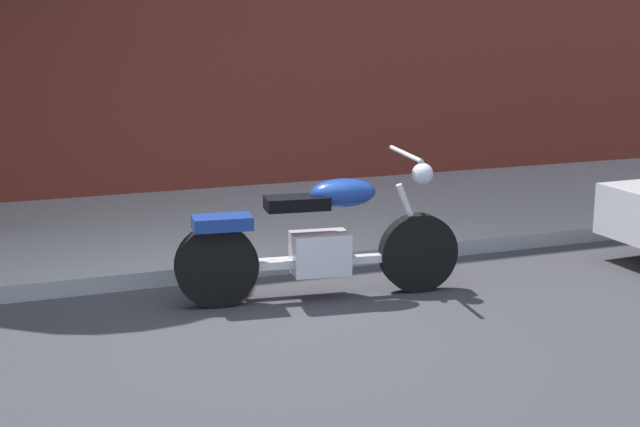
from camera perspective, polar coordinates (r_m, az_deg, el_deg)
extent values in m
plane|color=#38383D|center=(6.62, -3.22, -7.13)|extent=(60.00, 60.00, 0.00)
cube|color=#A8A8A8|center=(9.26, -8.50, -0.98)|extent=(25.97, 3.19, 0.14)
cylinder|color=black|center=(7.43, 6.02, -2.40)|extent=(0.64, 0.19, 0.63)
cylinder|color=black|center=(7.06, -6.34, -3.22)|extent=(0.64, 0.19, 0.63)
cube|color=silver|center=(7.19, 0.00, -2.43)|extent=(0.47, 0.33, 0.32)
cube|color=silver|center=(7.21, 0.00, -2.97)|extent=(1.44, 0.24, 0.06)
ellipsoid|color=navy|center=(7.13, 1.41, 1.27)|extent=(0.55, 0.32, 0.22)
cube|color=black|center=(7.05, -1.42, 0.65)|extent=(0.50, 0.29, 0.10)
cube|color=navy|center=(6.98, -6.00, -0.55)|extent=(0.46, 0.29, 0.10)
cylinder|color=silver|center=(7.34, 5.63, -0.32)|extent=(0.28, 0.08, 0.58)
cylinder|color=silver|center=(7.22, 5.27, 3.63)|extent=(0.12, 0.70, 0.04)
sphere|color=silver|center=(7.30, 6.28, 2.43)|extent=(0.17, 0.17, 0.17)
cylinder|color=silver|center=(7.31, -2.21, -2.99)|extent=(0.81, 0.18, 0.09)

